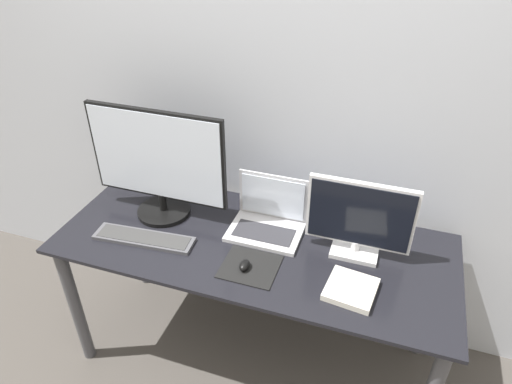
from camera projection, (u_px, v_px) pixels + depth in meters
name	position (u px, v px, depth m)	size (l,w,h in m)	color
wall_back	(283.00, 103.00, 2.08)	(7.00, 0.05, 2.50)	silver
desk	(253.00, 264.00, 2.09)	(1.76, 0.71, 0.76)	black
monitor_left	(158.00, 164.00, 2.07)	(0.66, 0.25, 0.53)	black
monitor_right	(359.00, 220.00, 1.87)	(0.44, 0.14, 0.35)	silver
laptop	(268.00, 217.00, 2.08)	(0.33, 0.24, 0.24)	silver
keyboard	(144.00, 238.00, 2.03)	(0.46, 0.15, 0.02)	#4C4C51
mousepad	(250.00, 266.00, 1.89)	(0.23, 0.21, 0.00)	black
mouse	(245.00, 265.00, 1.87)	(0.04, 0.07, 0.03)	black
book	(351.00, 289.00, 1.77)	(0.21, 0.21, 0.03)	silver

